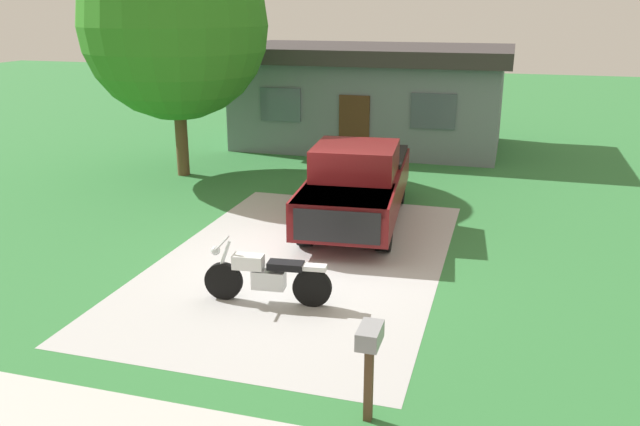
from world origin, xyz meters
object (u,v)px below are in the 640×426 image
shade_tree (174,26)px  neighbor_house (371,95)px  motorcycle (266,276)px  pickup_truck (358,181)px  mailbox (369,348)px

shade_tree → neighbor_house: size_ratio=0.72×
shade_tree → neighbor_house: bearing=53.1°
motorcycle → pickup_truck: (0.47, 4.77, 0.48)m
pickup_truck → shade_tree: (-5.99, 2.83, 3.34)m
mailbox → neighbor_house: neighbor_house is taller
mailbox → shade_tree: (-7.89, 10.37, 3.32)m
pickup_truck → shade_tree: 7.42m
pickup_truck → mailbox: (1.90, -7.55, 0.03)m
shade_tree → motorcycle: bearing=-54.0°
mailbox → neighbor_house: size_ratio=0.13×
shade_tree → pickup_truck: bearing=-25.2°
motorcycle → shade_tree: 10.14m
motorcycle → shade_tree: bearing=126.0°
mailbox → motorcycle: bearing=130.4°
neighbor_house → mailbox: bearing=-78.0°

